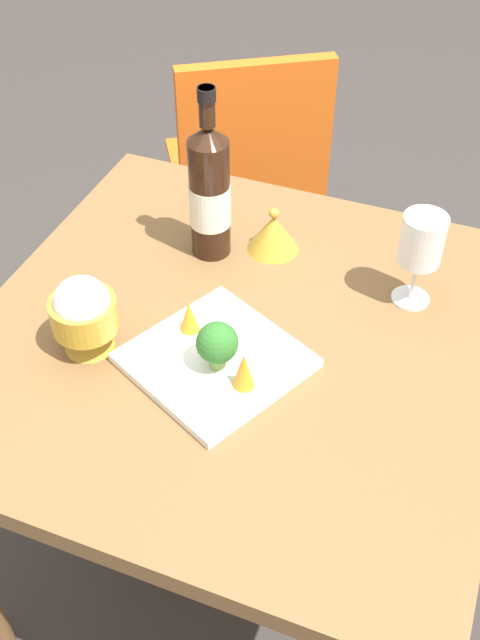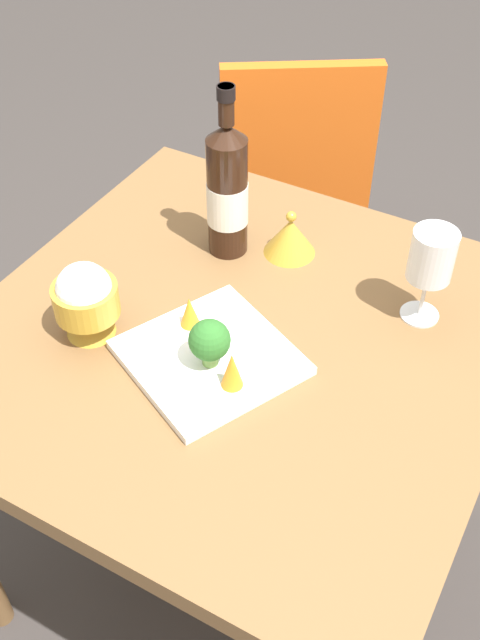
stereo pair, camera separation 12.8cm
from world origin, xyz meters
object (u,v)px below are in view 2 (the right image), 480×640
object	(u,v)px
chair_by_wall	(293,164)
carrot_garnish_right	(190,311)
serving_plate	(210,357)
wine_bottle	(227,190)
broccoli_floret	(209,341)
rice_bowl_lid	(290,236)
carrot_garnish_left	(232,370)
rice_bowl	(86,299)
wine_glass	(432,258)

from	to	relation	value
chair_by_wall	carrot_garnish_right	size ratio (longest dim) A/B	14.55
serving_plate	carrot_garnish_right	xyz separation A→B (m)	(0.07, -0.04, 0.04)
wine_bottle	broccoli_floret	size ratio (longest dim) A/B	3.91
chair_by_wall	rice_bowl_lid	xyz separation A→B (m)	(-0.27, 0.60, 0.25)
rice_bowl_lid	carrot_garnish_right	size ratio (longest dim) A/B	1.71
serving_plate	carrot_garnish_left	bearing A→B (deg)	148.39
rice_bowl	serving_plate	xyz separation A→B (m)	(-0.21, -0.04, -0.07)
wine_bottle	serving_plate	world-z (taller)	wine_bottle
chair_by_wall	serving_plate	distance (m)	0.99
rice_bowl_lid	carrot_garnish_right	xyz separation A→B (m)	(0.05, 0.28, 0.01)
chair_by_wall	serving_plate	world-z (taller)	chair_by_wall
rice_bowl_lid	serving_plate	bearing A→B (deg)	92.56
serving_plate	rice_bowl	bearing A→B (deg)	10.37
rice_bowl_lid	carrot_garnish_right	bearing A→B (deg)	79.70
chair_by_wall	wine_glass	xyz separation A→B (m)	(-0.55, 0.65, 0.34)
chair_by_wall	wine_bottle	distance (m)	0.75
chair_by_wall	wine_bottle	bearing A→B (deg)	-107.96
rice_bowl	rice_bowl_lid	xyz separation A→B (m)	(-0.20, -0.36, -0.04)
carrot_garnish_left	carrot_garnish_right	distance (m)	0.16
chair_by_wall	serving_plate	bearing A→B (deg)	-104.94
carrot_garnish_right	chair_by_wall	bearing A→B (deg)	-75.67
rice_bowl_lid	serving_plate	world-z (taller)	rice_bowl_lid
wine_glass	serving_plate	xyz separation A→B (m)	(0.26, 0.27, -0.12)
broccoli_floret	rice_bowl	bearing A→B (deg)	5.81
serving_plate	rice_bowl_lid	bearing A→B (deg)	-87.44
wine_bottle	rice_bowl_lid	bearing A→B (deg)	-156.60
wine_bottle	rice_bowl	world-z (taller)	wine_bottle
wine_bottle	carrot_garnish_right	bearing A→B (deg)	104.19
carrot_garnish_left	serving_plate	bearing A→B (deg)	-31.61
broccoli_floret	carrot_garnish_left	distance (m)	0.06
wine_bottle	broccoli_floret	distance (m)	0.33
carrot_garnish_left	rice_bowl_lid	bearing A→B (deg)	-77.66
wine_bottle	carrot_garnish_right	size ratio (longest dim) A/B	5.74
serving_plate	carrot_garnish_right	bearing A→B (deg)	-34.70
broccoli_floret	wine_bottle	bearing A→B (deg)	-65.41
wine_glass	carrot_garnish_left	distance (m)	0.38
rice_bowl_lid	wine_bottle	bearing A→B (deg)	23.40
carrot_garnish_left	carrot_garnish_right	world-z (taller)	carrot_garnish_left
carrot_garnish_right	wine_bottle	bearing A→B (deg)	-75.81
chair_by_wall	rice_bowl	bearing A→B (deg)	-117.82
wine_bottle	broccoli_floret	world-z (taller)	wine_bottle
carrot_garnish_left	carrot_garnish_right	size ratio (longest dim) A/B	1.16
rice_bowl_lid	carrot_garnish_left	world-z (taller)	rice_bowl_lid
chair_by_wall	wine_glass	world-z (taller)	wine_glass
serving_plate	carrot_garnish_right	size ratio (longest dim) A/B	5.71
rice_bowl	carrot_garnish_left	distance (m)	0.28
wine_glass	carrot_garnish_right	xyz separation A→B (m)	(0.33, 0.23, -0.08)
serving_plate	wine_glass	bearing A→B (deg)	-134.02
serving_plate	chair_by_wall	bearing A→B (deg)	-72.60
rice_bowl_lid	carrot_garnish_left	size ratio (longest dim) A/B	1.48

